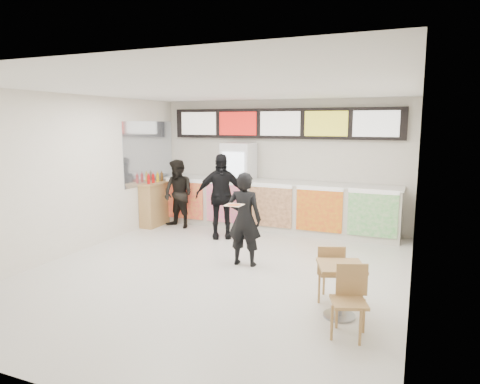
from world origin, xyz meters
The scene contains 15 objects.
floor centered at (0.00, 0.00, 0.00)m, with size 7.00×7.00×0.00m, color beige.
ceiling centered at (0.00, 0.00, 3.00)m, with size 7.00×7.00×0.00m, color white.
wall_back centered at (0.00, 3.50, 1.50)m, with size 6.00×6.00×0.00m, color silver.
wall_left centered at (-3.00, 0.00, 1.50)m, with size 7.00×7.00×0.00m, color silver.
wall_right centered at (3.00, 0.00, 1.50)m, with size 7.00×7.00×0.00m, color silver.
service_counter centered at (0.00, 3.09, 0.57)m, with size 5.56×0.77×1.14m.
menu_board centered at (0.00, 3.41, 2.45)m, with size 5.50×0.14×0.70m.
drinks_fridge centered at (-0.93, 3.11, 1.00)m, with size 0.70×0.67×2.00m.
mirror_panel centered at (-2.99, 2.45, 1.75)m, with size 0.01×2.00×1.50m, color #B2B7BF.
customer_main centered at (0.28, 0.50, 0.82)m, with size 0.60×0.39×1.64m, color black.
customer_left centered at (-2.18, 2.40, 0.81)m, with size 0.79×0.61×1.62m, color black.
customer_mid centered at (-0.88, 1.98, 0.91)m, with size 1.07×0.45×1.83m, color black.
pizza_slice centered at (0.28, 0.05, 1.16)m, with size 0.36×0.36×0.02m.
cafe_table centered at (2.18, -0.92, 0.48)m, with size 0.86×1.46×0.83m.
condiment_ledge centered at (-2.82, 2.39, 0.54)m, with size 0.38×0.94×1.25m.
Camera 1 is at (3.00, -6.20, 2.47)m, focal length 32.00 mm.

